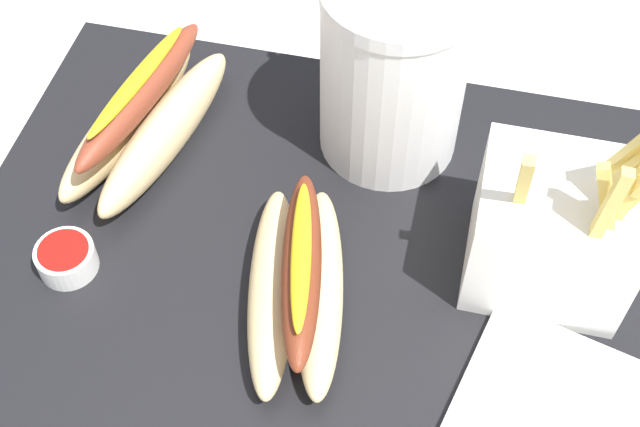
# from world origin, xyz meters

# --- Properties ---
(ground_plane) EXTENTS (2.40, 2.40, 0.02)m
(ground_plane) POSITION_xyz_m (0.00, 0.00, -0.01)
(ground_plane) COLOR silver
(food_tray) EXTENTS (0.47, 0.34, 0.02)m
(food_tray) POSITION_xyz_m (0.00, 0.00, 0.01)
(food_tray) COLOR black
(food_tray) RESTS_ON ground_plane
(soda_cup) EXTENTS (0.10, 0.10, 0.24)m
(soda_cup) POSITION_xyz_m (0.03, 0.10, 0.09)
(soda_cup) COLOR white
(soda_cup) RESTS_ON food_tray
(fries_basket) EXTENTS (0.10, 0.09, 0.15)m
(fries_basket) POSITION_xyz_m (0.14, 0.01, 0.06)
(fries_basket) COLOR white
(fries_basket) RESTS_ON food_tray
(hot_dog_1) EXTENTS (0.09, 0.16, 0.06)m
(hot_dog_1) POSITION_xyz_m (-0.00, -0.05, 0.04)
(hot_dog_1) COLOR #E5C689
(hot_dog_1) RESTS_ON food_tray
(hot_dog_2) EXTENTS (0.09, 0.18, 0.07)m
(hot_dog_2) POSITION_xyz_m (-0.14, 0.06, 0.05)
(hot_dog_2) COLOR #E5C689
(hot_dog_2) RESTS_ON food_tray
(ketchup_cup_1) EXTENTS (0.04, 0.04, 0.02)m
(ketchup_cup_1) POSITION_xyz_m (-0.15, -0.06, 0.03)
(ketchup_cup_1) COLOR white
(ketchup_cup_1) RESTS_ON food_tray
(napkin_stack) EXTENTS (0.15, 0.14, 0.01)m
(napkin_stack) POSITION_xyz_m (0.16, -0.09, 0.02)
(napkin_stack) COLOR white
(napkin_stack) RESTS_ON food_tray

